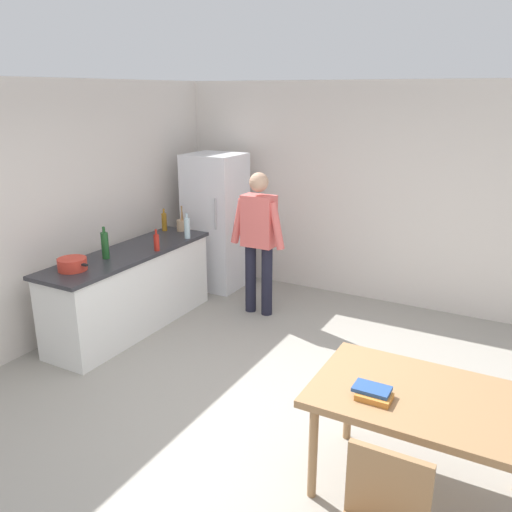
% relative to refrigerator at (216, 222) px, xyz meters
% --- Properties ---
extents(ground_plane, '(14.00, 14.00, 0.00)m').
position_rel_refrigerator_xyz_m(ground_plane, '(1.90, -2.40, -0.90)').
color(ground_plane, '#9E998E').
extents(wall_back, '(6.40, 0.12, 2.70)m').
position_rel_refrigerator_xyz_m(wall_back, '(1.90, 0.60, 0.45)').
color(wall_back, silver).
rests_on(wall_back, ground_plane).
extents(wall_left, '(0.12, 5.60, 2.70)m').
position_rel_refrigerator_xyz_m(wall_left, '(-0.70, -2.20, 0.45)').
color(wall_left, silver).
rests_on(wall_left, ground_plane).
extents(kitchen_counter, '(0.64, 2.20, 0.90)m').
position_rel_refrigerator_xyz_m(kitchen_counter, '(-0.10, -1.60, -0.45)').
color(kitchen_counter, white).
rests_on(kitchen_counter, ground_plane).
extents(refrigerator, '(0.70, 0.67, 1.80)m').
position_rel_refrigerator_xyz_m(refrigerator, '(0.00, 0.00, 0.00)').
color(refrigerator, white).
rests_on(refrigerator, ground_plane).
extents(person, '(0.70, 0.22, 1.70)m').
position_rel_refrigerator_xyz_m(person, '(0.95, -0.55, 0.08)').
color(person, '#1E1E2D').
rests_on(person, ground_plane).
extents(dining_table, '(1.40, 0.90, 0.75)m').
position_rel_refrigerator_xyz_m(dining_table, '(3.30, -2.70, -0.23)').
color(dining_table, '#9E754C').
rests_on(dining_table, ground_plane).
extents(cooking_pot, '(0.40, 0.28, 0.12)m').
position_rel_refrigerator_xyz_m(cooking_pot, '(-0.15, -2.34, 0.06)').
color(cooking_pot, red).
rests_on(cooking_pot, kitchen_counter).
extents(utensil_jar, '(0.11, 0.11, 0.32)m').
position_rel_refrigerator_xyz_m(utensil_jar, '(-0.12, -0.60, 0.08)').
color(utensil_jar, tan).
rests_on(utensil_jar, kitchen_counter).
extents(bottle_water_clear, '(0.07, 0.07, 0.30)m').
position_rel_refrigerator_xyz_m(bottle_water_clear, '(0.15, -0.85, 0.13)').
color(bottle_water_clear, silver).
rests_on(bottle_water_clear, kitchen_counter).
extents(bottle_oil_amber, '(0.06, 0.06, 0.28)m').
position_rel_refrigerator_xyz_m(bottle_oil_amber, '(-0.31, -0.70, 0.12)').
color(bottle_oil_amber, '#996619').
rests_on(bottle_oil_amber, kitchen_counter).
extents(bottle_wine_green, '(0.08, 0.08, 0.34)m').
position_rel_refrigerator_xyz_m(bottle_wine_green, '(-0.13, -1.90, 0.15)').
color(bottle_wine_green, '#1E5123').
rests_on(bottle_wine_green, kitchen_counter).
extents(bottle_sauce_red, '(0.06, 0.06, 0.24)m').
position_rel_refrigerator_xyz_m(bottle_sauce_red, '(0.15, -1.42, 0.10)').
color(bottle_sauce_red, '#B22319').
rests_on(bottle_sauce_red, kitchen_counter).
extents(book_stack, '(0.24, 0.17, 0.06)m').
position_rel_refrigerator_xyz_m(book_stack, '(3.02, -2.89, -0.12)').
color(book_stack, orange).
rests_on(book_stack, dining_table).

